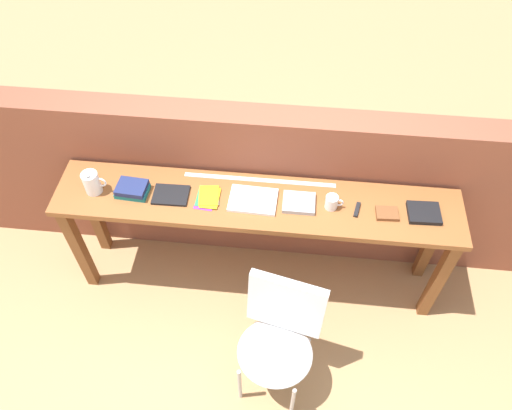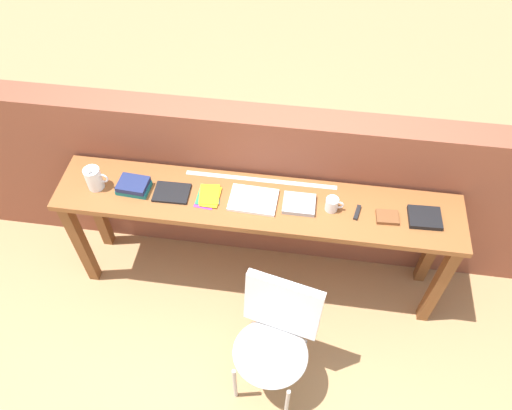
# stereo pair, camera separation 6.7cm
# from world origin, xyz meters

# --- Properties ---
(ground_plane) EXTENTS (40.00, 40.00, 0.00)m
(ground_plane) POSITION_xyz_m (0.00, 0.00, 0.00)
(ground_plane) COLOR tan
(brick_wall_back) EXTENTS (6.00, 0.20, 1.27)m
(brick_wall_back) POSITION_xyz_m (0.00, 0.64, 0.64)
(brick_wall_back) COLOR brown
(brick_wall_back) RESTS_ON ground
(sideboard) EXTENTS (2.50, 0.44, 0.88)m
(sideboard) POSITION_xyz_m (0.00, 0.30, 0.74)
(sideboard) COLOR brown
(sideboard) RESTS_ON ground
(chair_white_moulded) EXTENTS (0.53, 0.54, 0.89)m
(chair_white_moulded) POSITION_xyz_m (0.20, -0.40, 0.53)
(chair_white_moulded) COLOR silver
(chair_white_moulded) RESTS_ON ground
(pitcher_white) EXTENTS (0.14, 0.10, 0.18)m
(pitcher_white) POSITION_xyz_m (-1.00, 0.28, 0.96)
(pitcher_white) COLOR white
(pitcher_white) RESTS_ON sideboard
(book_stack_leftmost) EXTENTS (0.20, 0.15, 0.07)m
(book_stack_leftmost) POSITION_xyz_m (-0.77, 0.29, 0.91)
(book_stack_leftmost) COLOR #19757A
(book_stack_leftmost) RESTS_ON sideboard
(magazine_cycling) EXTENTS (0.22, 0.17, 0.02)m
(magazine_cycling) POSITION_xyz_m (-0.53, 0.29, 0.89)
(magazine_cycling) COLOR black
(magazine_cycling) RESTS_ON sideboard
(pamphlet_pile_colourful) EXTENTS (0.15, 0.20, 0.01)m
(pamphlet_pile_colourful) POSITION_xyz_m (-0.30, 0.29, 0.89)
(pamphlet_pile_colourful) COLOR purple
(pamphlet_pile_colourful) RESTS_ON sideboard
(book_open_centre) EXTENTS (0.30, 0.22, 0.02)m
(book_open_centre) POSITION_xyz_m (-0.02, 0.30, 0.89)
(book_open_centre) COLOR white
(book_open_centre) RESTS_ON sideboard
(book_grey_hardcover) EXTENTS (0.19, 0.16, 0.03)m
(book_grey_hardcover) POSITION_xyz_m (0.26, 0.30, 0.89)
(book_grey_hardcover) COLOR #9E9EA3
(book_grey_hardcover) RESTS_ON sideboard
(mug) EXTENTS (0.11, 0.08, 0.09)m
(mug) POSITION_xyz_m (0.45, 0.30, 0.92)
(mug) COLOR white
(mug) RESTS_ON sideboard
(multitool_folded) EXTENTS (0.05, 0.11, 0.02)m
(multitool_folded) POSITION_xyz_m (0.60, 0.29, 0.89)
(multitool_folded) COLOR black
(multitool_folded) RESTS_ON sideboard
(leather_journal_brown) EXTENTS (0.14, 0.11, 0.02)m
(leather_journal_brown) POSITION_xyz_m (0.78, 0.27, 0.89)
(leather_journal_brown) COLOR brown
(leather_journal_brown) RESTS_ON sideboard
(book_repair_rightmost) EXTENTS (0.20, 0.17, 0.03)m
(book_repair_rightmost) POSITION_xyz_m (1.00, 0.30, 0.89)
(book_repair_rightmost) COLOR black
(book_repair_rightmost) RESTS_ON sideboard
(ruler_metal_back_edge) EXTENTS (0.96, 0.03, 0.00)m
(ruler_metal_back_edge) POSITION_xyz_m (-0.00, 0.47, 0.88)
(ruler_metal_back_edge) COLOR silver
(ruler_metal_back_edge) RESTS_ON sideboard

